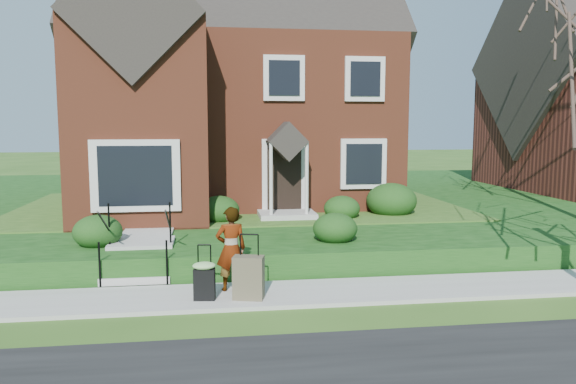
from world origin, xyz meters
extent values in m
plane|color=#2D5119|center=(0.00, 0.00, 0.00)|extent=(120.00, 120.00, 0.00)
cube|color=#9E9B93|center=(0.00, 0.00, 0.04)|extent=(60.00, 1.60, 0.08)
cube|color=#10380F|center=(4.00, 10.90, 0.30)|extent=(44.00, 20.00, 0.60)
cube|color=#9E9B93|center=(-2.50, 5.00, 0.63)|extent=(1.20, 6.00, 0.06)
cube|color=brown|center=(0.00, 10.00, 3.30)|extent=(10.00, 8.00, 5.40)
cube|color=brown|center=(-2.80, 5.20, 3.30)|extent=(3.60, 2.40, 5.40)
cube|color=beige|center=(-2.80, 4.05, 2.00)|extent=(2.20, 0.30, 1.80)
cube|color=black|center=(1.20, 5.94, 1.65)|extent=(1.00, 0.12, 2.10)
cube|color=black|center=(3.60, 5.95, 2.10)|extent=(1.40, 0.10, 1.50)
cube|color=#9E9B93|center=(-2.50, 1.00, 0.15)|extent=(1.40, 0.30, 0.15)
cube|color=#9E9B93|center=(-2.50, 1.30, 0.30)|extent=(1.40, 0.30, 0.15)
cube|color=#9E9B93|center=(-2.50, 1.60, 0.45)|extent=(1.40, 0.30, 0.15)
cube|color=#9E9B93|center=(-2.50, 1.90, 0.60)|extent=(1.40, 0.30, 0.15)
cube|color=#9E9B93|center=(-2.50, 2.45, 0.60)|extent=(1.40, 0.80, 0.15)
cylinder|color=black|center=(-3.15, 0.85, 0.53)|extent=(0.04, 0.04, 0.90)
cylinder|color=black|center=(-3.15, 2.05, 1.13)|extent=(0.04, 0.04, 0.90)
cylinder|color=black|center=(-1.85, 0.85, 0.53)|extent=(0.04, 0.04, 0.90)
cylinder|color=black|center=(-1.85, 2.05, 1.13)|extent=(0.04, 0.04, 0.90)
ellipsoid|color=#113911|center=(-4.11, 5.24, 1.15)|extent=(1.58, 1.58, 1.10)
ellipsoid|color=#113911|center=(-0.73, 5.12, 1.00)|extent=(1.14, 1.14, 0.80)
ellipsoid|color=#113911|center=(2.76, 5.16, 0.96)|extent=(1.03, 1.03, 0.72)
ellipsoid|color=#113911|center=(4.40, 5.65, 1.12)|extent=(1.50, 1.50, 1.05)
ellipsoid|color=#113911|center=(-3.46, 2.40, 0.98)|extent=(1.08, 1.08, 0.76)
ellipsoid|color=#113911|center=(1.88, 2.13, 0.96)|extent=(1.03, 1.03, 0.72)
imported|color=#999999|center=(-0.59, 0.27, 0.90)|extent=(0.65, 0.49, 1.63)
cube|color=black|center=(-1.10, -0.26, 0.37)|extent=(0.41, 0.26, 0.58)
cylinder|color=black|center=(-1.10, -0.26, 1.09)|extent=(0.23, 0.06, 0.03)
cylinder|color=black|center=(-1.22, -0.26, 0.87)|extent=(0.02, 0.02, 0.43)
cylinder|color=black|center=(-0.99, -0.26, 0.87)|extent=(0.02, 0.02, 0.43)
cylinder|color=black|center=(-1.24, -0.26, 0.11)|extent=(0.05, 0.06, 0.06)
cylinder|color=black|center=(-0.97, -0.26, 0.11)|extent=(0.05, 0.06, 0.06)
ellipsoid|color=#8CC16E|center=(-1.10, -0.26, 0.72)|extent=(0.46, 0.39, 0.13)
cube|color=brown|center=(-0.30, -0.33, 0.48)|extent=(0.62, 0.44, 0.80)
cylinder|color=black|center=(-0.30, -0.33, 1.27)|extent=(0.33, 0.11, 0.03)
cylinder|color=black|center=(-0.46, -0.33, 1.07)|extent=(0.02, 0.02, 0.39)
cylinder|color=black|center=(-0.13, -0.33, 1.07)|extent=(0.02, 0.02, 0.39)
cylinder|color=black|center=(-0.49, -0.33, 0.11)|extent=(0.05, 0.07, 0.06)
cylinder|color=black|center=(-0.10, -0.33, 0.11)|extent=(0.05, 0.07, 0.06)
camera|label=1|loc=(-0.97, -10.34, 3.27)|focal=35.00mm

